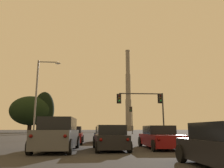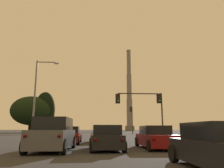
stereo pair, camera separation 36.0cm
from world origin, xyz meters
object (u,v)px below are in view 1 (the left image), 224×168
object	(u,v)px
hatchback_center_lane_second	(110,138)
smokestack	(128,98)
sedan_right_lane_second	(159,138)
street_lamp	(40,91)
traffic_light_overhead_right	(147,103)
suv_left_lane_second	(58,135)
sedan_center_lane_front	(105,135)
sedan_left_lane_front	(72,135)
traffic_light_far_right	(132,116)

from	to	relation	value
hatchback_center_lane_second	smokestack	size ratio (longest dim) A/B	0.08
sedan_right_lane_second	street_lamp	size ratio (longest dim) A/B	0.52
traffic_light_overhead_right	suv_left_lane_second	bearing A→B (deg)	-121.52
sedan_center_lane_front	sedan_left_lane_front	world-z (taller)	same
hatchback_center_lane_second	suv_left_lane_second	bearing A→B (deg)	-178.21
street_lamp	smokestack	size ratio (longest dim) A/B	0.18
street_lamp	traffic_light_far_right	bearing A→B (deg)	61.49
hatchback_center_lane_second	sedan_right_lane_second	bearing A→B (deg)	13.54
sedan_right_lane_second	sedan_left_lane_front	xyz separation A→B (m)	(-6.14, 5.28, 0.00)
sedan_center_lane_front	suv_left_lane_second	size ratio (longest dim) A/B	0.96
suv_left_lane_second	smokestack	world-z (taller)	smokestack
sedan_center_lane_front	traffic_light_overhead_right	distance (m)	9.07
sedan_center_lane_front	sedan_left_lane_front	distance (m)	3.31
sedan_center_lane_front	traffic_light_far_right	xyz separation A→B (m)	(7.89, 32.05, 3.65)
suv_left_lane_second	sedan_center_lane_front	bearing A→B (deg)	70.60
sedan_left_lane_front	sedan_right_lane_second	bearing A→B (deg)	-42.21
traffic_light_far_right	smokestack	bearing A→B (deg)	81.92
hatchback_center_lane_second	traffic_light_overhead_right	xyz separation A→B (m)	(5.62, 13.86, 3.73)
traffic_light_overhead_right	smokestack	bearing A→B (deg)	82.69
sedan_center_lane_front	traffic_light_overhead_right	bearing A→B (deg)	49.02
sedan_left_lane_front	street_lamp	distance (m)	8.66
hatchback_center_lane_second	traffic_light_far_right	size ratio (longest dim) A/B	0.63
hatchback_center_lane_second	traffic_light_overhead_right	size ratio (longest dim) A/B	0.69
sedan_center_lane_front	suv_left_lane_second	world-z (taller)	suv_left_lane_second
street_lamp	sedan_center_lane_front	bearing A→B (deg)	-29.38
suv_left_lane_second	traffic_light_overhead_right	world-z (taller)	traffic_light_overhead_right
hatchback_center_lane_second	street_lamp	xyz separation A→B (m)	(-7.30, 11.91, 4.82)
sedan_center_lane_front	traffic_light_far_right	size ratio (longest dim) A/B	0.72
street_lamp	suv_left_lane_second	bearing A→B (deg)	-70.57
street_lamp	smokestack	distance (m)	110.70
hatchback_center_lane_second	sedan_left_lane_front	xyz separation A→B (m)	(-2.91, 6.21, 0.00)
traffic_light_overhead_right	street_lamp	world-z (taller)	street_lamp
hatchback_center_lane_second	traffic_light_far_right	xyz separation A→B (m)	(7.89, 39.86, 3.65)
traffic_light_overhead_right	sedan_center_lane_front	bearing A→B (deg)	-132.95
hatchback_center_lane_second	sedan_center_lane_front	size ratio (longest dim) A/B	0.88
sedan_left_lane_front	traffic_light_far_right	bearing A→B (deg)	70.67
sedan_center_lane_front	hatchback_center_lane_second	bearing A→B (deg)	-87.97
suv_left_lane_second	traffic_light_far_right	size ratio (longest dim) A/B	0.75
sedan_right_lane_second	traffic_light_overhead_right	world-z (taller)	traffic_light_overhead_right
sedan_left_lane_front	traffic_light_overhead_right	bearing A→B (deg)	40.34
traffic_light_far_right	traffic_light_overhead_right	bearing A→B (deg)	-94.97
sedan_left_lane_front	suv_left_lane_second	size ratio (longest dim) A/B	0.96
smokestack	suv_left_lane_second	bearing A→B (deg)	-100.53
traffic_light_overhead_right	traffic_light_far_right	size ratio (longest dim) A/B	0.92
hatchback_center_lane_second	suv_left_lane_second	xyz separation A→B (m)	(-3.02, -0.23, 0.23)
traffic_light_far_right	street_lamp	distance (m)	31.83
traffic_light_far_right	smokestack	distance (m)	80.90
traffic_light_overhead_right	smokestack	size ratio (longest dim) A/B	0.12
sedan_left_lane_front	smokestack	size ratio (longest dim) A/B	0.09
sedan_left_lane_front	hatchback_center_lane_second	bearing A→B (deg)	-66.44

